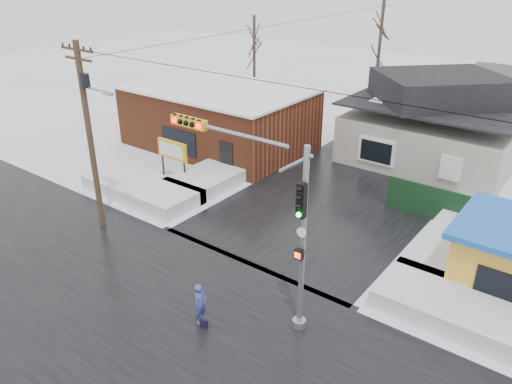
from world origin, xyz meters
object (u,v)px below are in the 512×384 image
Objects in this scene: marquee_sign at (172,151)px; pedestrian at (200,304)px; traffic_signal at (265,204)px; utility_pole at (89,128)px.

pedestrian is (9.97, -8.44, -1.12)m from marquee_sign.
traffic_signal is 13.42m from marquee_sign.
traffic_signal is at bearing -2.95° from utility_pole.
traffic_signal reaches higher than pedestrian.
marquee_sign reaches higher than pedestrian.
utility_pole reaches higher than marquee_sign.
traffic_signal is 10.39m from utility_pole.
utility_pole is at bearing 177.05° from traffic_signal.
utility_pole is (-10.36, 0.53, 0.57)m from traffic_signal.
traffic_signal is 4.45m from pedestrian.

